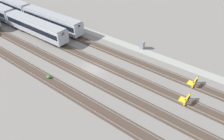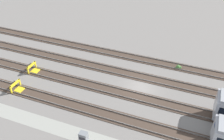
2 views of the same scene
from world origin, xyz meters
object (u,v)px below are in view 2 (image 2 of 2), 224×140
(bumper_stop_nearest_track, at_px, (17,87))
(electrical_cabinet, at_px, (84,138))
(bumper_stop_near_inner_track, at_px, (33,68))
(weed_clump, at_px, (178,67))

(bumper_stop_nearest_track, distance_m, electrical_cabinet, 13.58)
(bumper_stop_nearest_track, height_order, bumper_stop_near_inner_track, same)
(bumper_stop_nearest_track, bearing_deg, weed_clump, 33.50)
(weed_clump, bearing_deg, bumper_stop_nearest_track, -146.50)
(electrical_cabinet, relative_size, weed_clump, 1.74)
(bumper_stop_near_inner_track, distance_m, electrical_cabinet, 16.21)
(bumper_stop_nearest_track, height_order, electrical_cabinet, electrical_cabinet)
(bumper_stop_near_inner_track, bearing_deg, weed_clump, 22.97)
(bumper_stop_near_inner_track, distance_m, weed_clump, 22.34)
(bumper_stop_nearest_track, relative_size, electrical_cabinet, 1.25)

